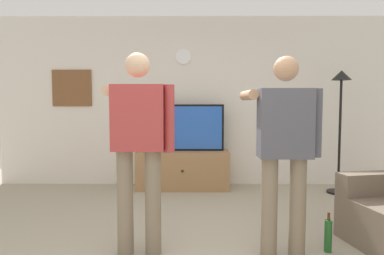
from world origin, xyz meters
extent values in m
cube|color=silver|center=(0.00, 2.95, 1.35)|extent=(6.40, 0.10, 2.70)
cube|color=#997047|center=(-0.21, 2.60, 0.29)|extent=(1.41, 0.46, 0.59)
sphere|color=black|center=(-0.21, 2.35, 0.32)|extent=(0.04, 0.04, 0.04)
cube|color=black|center=(-0.21, 2.65, 0.94)|extent=(1.26, 0.06, 0.72)
cube|color=blue|center=(-0.21, 2.62, 0.94)|extent=(1.20, 0.01, 0.66)
cylinder|color=white|center=(-0.21, 2.89, 2.06)|extent=(0.24, 0.03, 0.24)
cube|color=brown|center=(-2.00, 2.90, 1.56)|extent=(0.63, 0.04, 0.58)
cylinder|color=black|center=(2.09, 2.34, 0.01)|extent=(0.32, 0.32, 0.03)
cylinder|color=black|center=(2.09, 2.34, 0.84)|extent=(0.04, 0.04, 1.63)
cone|color=black|center=(2.09, 2.34, 1.73)|extent=(0.28, 0.28, 0.14)
cylinder|color=#7A6B56|center=(-0.64, 0.26, 0.46)|extent=(0.14, 0.14, 0.92)
cylinder|color=#7A6B56|center=(-0.40, 0.26, 0.46)|extent=(0.14, 0.14, 0.92)
cube|color=#A53838|center=(-0.52, 0.26, 1.20)|extent=(0.45, 0.22, 0.57)
sphere|color=tan|center=(-0.52, 0.26, 1.65)|extent=(0.21, 0.21, 0.21)
cylinder|color=tan|center=(-0.79, 0.55, 1.43)|extent=(0.09, 0.58, 0.09)
cube|color=white|center=(-0.79, 0.87, 1.43)|extent=(0.04, 0.12, 0.04)
cylinder|color=#A53838|center=(-0.25, 0.26, 1.19)|extent=(0.09, 0.09, 0.58)
cylinder|color=#7A6B56|center=(0.61, 0.21, 0.43)|extent=(0.14, 0.14, 0.86)
cylinder|color=#7A6B56|center=(0.85, 0.21, 0.43)|extent=(0.14, 0.14, 0.86)
cube|color=#4C4C56|center=(0.73, 0.21, 1.16)|extent=(0.44, 0.22, 0.59)
sphere|color=tan|center=(0.73, 0.21, 1.61)|extent=(0.21, 0.21, 0.21)
cylinder|color=tan|center=(0.46, 0.50, 1.40)|extent=(0.09, 0.58, 0.09)
cube|color=white|center=(0.46, 0.82, 1.40)|extent=(0.04, 0.12, 0.04)
cylinder|color=#4C4C56|center=(0.99, 0.21, 1.16)|extent=(0.09, 0.09, 0.58)
cube|color=#6B5B4C|center=(1.81, 0.70, 0.53)|extent=(0.87, 0.37, 0.22)
cylinder|color=#1E5923|center=(1.16, 0.30, 0.14)|extent=(0.07, 0.07, 0.29)
cylinder|color=#4C2814|center=(1.16, 0.30, 0.32)|extent=(0.02, 0.02, 0.07)
camera|label=1|loc=(-0.04, -2.73, 1.33)|focal=32.65mm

